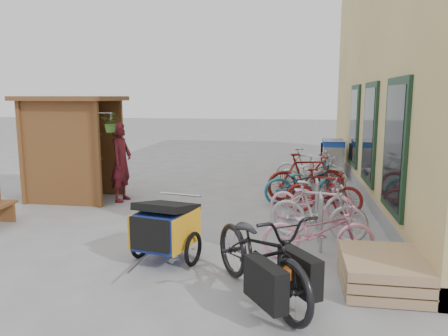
# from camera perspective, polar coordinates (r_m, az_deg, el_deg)

# --- Properties ---
(ground) EXTENTS (80.00, 80.00, 0.00)m
(ground) POSITION_cam_1_polar(r_m,az_deg,el_deg) (7.51, -5.68, -9.30)
(ground) COLOR #939496
(kiosk) EXTENTS (2.49, 1.65, 2.40)m
(kiosk) POSITION_cam_1_polar(r_m,az_deg,el_deg) (10.70, -19.57, 4.28)
(kiosk) COLOR brown
(kiosk) RESTS_ON ground
(bike_rack) EXTENTS (0.05, 5.35, 0.86)m
(bike_rack) POSITION_cam_1_polar(r_m,az_deg,el_deg) (9.47, 11.71, -2.30)
(bike_rack) COLOR #A5A8AD
(bike_rack) RESTS_ON ground
(pallet_stack) EXTENTS (1.00, 1.20, 0.40)m
(pallet_stack) POSITION_cam_1_polar(r_m,az_deg,el_deg) (6.00, 19.99, -12.59)
(pallet_stack) COLOR tan
(pallet_stack) RESTS_ON ground
(shopping_carts) EXTENTS (0.64, 1.76, 1.14)m
(shopping_carts) POSITION_cam_1_polar(r_m,az_deg,el_deg) (13.82, 13.88, 1.87)
(shopping_carts) COLOR silver
(shopping_carts) RESTS_ON ground
(child_trailer) EXTENTS (1.03, 1.64, 0.94)m
(child_trailer) POSITION_cam_1_polar(r_m,az_deg,el_deg) (6.48, -7.63, -7.54)
(child_trailer) COLOR navy
(child_trailer) RESTS_ON ground
(cargo_bike) EXTENTS (1.83, 2.19, 1.13)m
(cargo_bike) POSITION_cam_1_polar(r_m,az_deg,el_deg) (5.26, 4.91, -11.15)
(cargo_bike) COLOR black
(cargo_bike) RESTS_ON ground
(person_kiosk) EXTENTS (0.48, 0.69, 1.82)m
(person_kiosk) POSITION_cam_1_polar(r_m,az_deg,el_deg) (10.26, -13.26, 0.76)
(person_kiosk) COLOR maroon
(person_kiosk) RESTS_ON ground
(bike_0) EXTENTS (1.72, 0.81, 0.87)m
(bike_0) POSITION_cam_1_polar(r_m,az_deg,el_deg) (6.66, 12.22, -7.98)
(bike_0) COLOR pink
(bike_0) RESTS_ON ground
(bike_1) EXTENTS (1.72, 0.85, 1.00)m
(bike_1) POSITION_cam_1_polar(r_m,az_deg,el_deg) (7.52, 12.15, -5.49)
(bike_1) COLOR #B6B5BA
(bike_1) RESTS_ON ground
(bike_2) EXTENTS (1.70, 0.86, 0.86)m
(bike_2) POSITION_cam_1_polar(r_m,az_deg,el_deg) (8.62, 11.39, -4.04)
(bike_2) COLOR pink
(bike_2) RESTS_ON ground
(bike_3) EXTENTS (1.61, 0.65, 0.94)m
(bike_3) POSITION_cam_1_polar(r_m,az_deg,el_deg) (9.19, 12.91, -3.00)
(bike_3) COLOR maroon
(bike_3) RESTS_ON ground
(bike_4) EXTENTS (1.93, 1.07, 0.96)m
(bike_4) POSITION_cam_1_polar(r_m,az_deg,el_deg) (9.89, 10.49, -1.99)
(bike_4) COLOR #1D6675
(bike_4) RESTS_ON ground
(bike_5) EXTENTS (1.93, 1.04, 1.11)m
(bike_5) POSITION_cam_1_polar(r_m,az_deg,el_deg) (10.25, 10.71, -1.16)
(bike_5) COLOR maroon
(bike_5) RESTS_ON ground
(bike_6) EXTENTS (1.87, 0.96, 0.93)m
(bike_6) POSITION_cam_1_polar(r_m,az_deg,el_deg) (11.20, 11.44, -0.76)
(bike_6) COLOR beige
(bike_6) RESTS_ON ground
(bike_7) EXTENTS (1.88, 0.88, 1.09)m
(bike_7) POSITION_cam_1_polar(r_m,az_deg,el_deg) (11.49, 11.01, -0.11)
(bike_7) COLOR #B6B5BA
(bike_7) RESTS_ON ground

